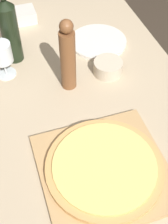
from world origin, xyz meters
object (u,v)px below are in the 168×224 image
object	(u,v)px
wine_bottle	(9,29)
small_bowl	(108,67)
pepper_mill	(68,57)
pizza	(103,167)
wine_glass	(1,54)

from	to	relation	value
wine_bottle	small_bowl	world-z (taller)	wine_bottle
wine_bottle	pepper_mill	xyz separation A→B (m)	(0.17, -0.22, -0.00)
pizza	wine_bottle	size ratio (longest dim) A/B	1.05
small_bowl	wine_bottle	bearing A→B (deg)	148.60
wine_glass	small_bowl	size ratio (longest dim) A/B	1.27
wine_bottle	pizza	bearing A→B (deg)	-75.67
pizza	wine_glass	world-z (taller)	wine_glass
wine_bottle	small_bowl	size ratio (longest dim) A/B	2.97
wine_glass	small_bowl	world-z (taller)	wine_glass
pizza	wine_bottle	distance (m)	0.64
wine_bottle	wine_glass	size ratio (longest dim) A/B	2.34
pizza	small_bowl	xyz separation A→B (m)	(0.17, 0.41, -0.00)
wine_bottle	pepper_mill	distance (m)	0.28
pizza	pepper_mill	size ratio (longest dim) A/B	1.24
pizza	wine_glass	xyz separation A→B (m)	(-0.21, 0.52, 0.07)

